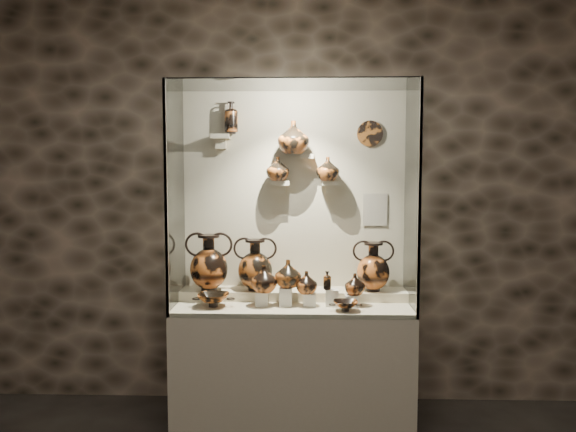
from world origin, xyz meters
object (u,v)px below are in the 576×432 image
(kylix_left, at_px, (213,299))
(kylix_right, at_px, (346,305))
(amphora_mid, at_px, (255,265))
(lekythos_tall, at_px, (231,116))
(jug_e, at_px, (355,284))
(jug_c, at_px, (306,282))
(ovoid_vase_b, at_px, (293,137))
(ovoid_vase_c, at_px, (328,169))
(jug_b, at_px, (288,274))
(amphora_left, at_px, (209,262))
(lekythos_small, at_px, (327,279))
(jug_a, at_px, (264,279))
(amphora_right, at_px, (373,266))
(ovoid_vase_a, at_px, (278,169))

(kylix_left, bearing_deg, kylix_right, -29.77)
(amphora_mid, bearing_deg, lekythos_tall, 151.24)
(kylix_left, bearing_deg, jug_e, -20.78)
(jug_c, distance_m, jug_e, 0.35)
(ovoid_vase_b, relative_size, ovoid_vase_c, 1.36)
(amphora_mid, height_order, jug_b, amphora_mid)
(jug_c, relative_size, ovoid_vase_b, 0.67)
(amphora_left, xyz_separation_m, kylix_left, (0.07, -0.22, -0.22))
(amphora_left, bearing_deg, lekythos_small, 11.16)
(jug_b, bearing_deg, jug_a, -167.19)
(amphora_right, height_order, lekythos_small, amphora_right)
(kylix_left, relative_size, ovoid_vase_c, 1.63)
(ovoid_vase_a, xyz_separation_m, ovoid_vase_c, (0.37, 0.00, -0.00))
(jug_b, height_order, ovoid_vase_c, ovoid_vase_c)
(jug_b, distance_m, ovoid_vase_b, 1.00)
(amphora_right, xyz_separation_m, jug_a, (-0.80, -0.21, -0.06))
(jug_a, relative_size, ovoid_vase_a, 1.09)
(jug_a, distance_m, jug_b, 0.18)
(lekythos_tall, xyz_separation_m, ovoid_vase_b, (0.47, -0.06, -0.16))
(amphora_left, xyz_separation_m, lekythos_small, (0.87, -0.19, -0.09))
(amphora_right, xyz_separation_m, kylix_right, (-0.23, -0.33, -0.21))
(ovoid_vase_a, bearing_deg, ovoid_vase_b, -27.69)
(amphora_left, bearing_deg, jug_c, 9.31)
(amphora_mid, height_order, kylix_left, amphora_mid)
(jug_a, xyz_separation_m, ovoid_vase_c, (0.46, 0.27, 0.78))
(amphora_left, distance_m, jug_a, 0.47)
(lekythos_small, xyz_separation_m, ovoid_vase_a, (-0.36, 0.27, 0.78))
(jug_a, relative_size, kylix_left, 0.67)
(ovoid_vase_b, bearing_deg, amphora_mid, -148.01)
(amphora_left, xyz_separation_m, jug_a, (0.43, -0.19, -0.08))
(amphora_mid, distance_m, jug_e, 0.76)
(ovoid_vase_a, bearing_deg, jug_e, -37.08)
(jug_b, bearing_deg, kylix_left, -170.05)
(kylix_left, bearing_deg, amphora_right, -12.28)
(lekythos_small, bearing_deg, ovoid_vase_a, 138.45)
(amphora_left, bearing_deg, amphora_mid, 25.64)
(jug_e, relative_size, kylix_left, 0.53)
(ovoid_vase_b, bearing_deg, lekythos_tall, -163.22)
(kylix_left, relative_size, ovoid_vase_a, 1.62)
(jug_a, height_order, kylix_right, jug_a)
(kylix_right, relative_size, lekythos_tall, 0.80)
(jug_e, relative_size, kylix_right, 0.70)
(lekythos_tall, height_order, ovoid_vase_b, lekythos_tall)
(amphora_mid, distance_m, jug_a, 0.23)
(jug_a, xyz_separation_m, jug_b, (0.17, 0.03, 0.03))
(jug_b, xyz_separation_m, kylix_right, (0.40, -0.16, -0.19))
(jug_e, relative_size, lekythos_small, 1.02)
(kylix_left, distance_m, ovoid_vase_b, 1.31)
(jug_a, xyz_separation_m, jug_e, (0.65, 0.02, -0.04))
(lekythos_tall, relative_size, ovoid_vase_c, 1.52)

